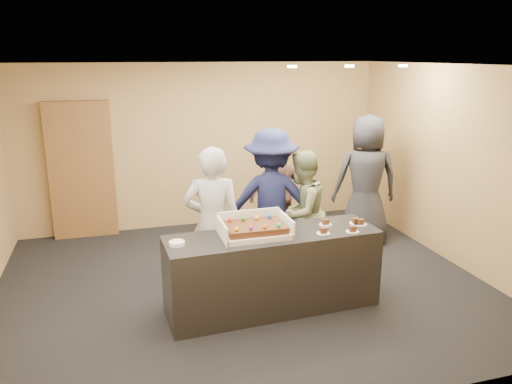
# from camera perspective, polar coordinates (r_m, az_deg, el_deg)

# --- Properties ---
(room) EXTENTS (6.04, 6.00, 2.70)m
(room) POSITION_cam_1_polar(r_m,az_deg,el_deg) (5.99, -1.62, 1.25)
(room) COLOR black
(room) RESTS_ON ground
(serving_counter) EXTENTS (2.43, 0.81, 0.90)m
(serving_counter) POSITION_cam_1_polar(r_m,az_deg,el_deg) (5.72, 1.91, -9.03)
(serving_counter) COLOR black
(serving_counter) RESTS_ON floor
(storage_cabinet) EXTENTS (0.98, 0.15, 2.15)m
(storage_cabinet) POSITION_cam_1_polar(r_m,az_deg,el_deg) (8.23, -19.31, 2.33)
(storage_cabinet) COLOR brown
(storage_cabinet) RESTS_ON floor
(cake_box) EXTENTS (0.75, 0.52, 0.22)m
(cake_box) POSITION_cam_1_polar(r_m,az_deg,el_deg) (5.50, -0.22, -4.45)
(cake_box) COLOR white
(cake_box) RESTS_ON serving_counter
(sheet_cake) EXTENTS (0.64, 0.44, 0.12)m
(sheet_cake) POSITION_cam_1_polar(r_m,az_deg,el_deg) (5.45, -0.15, -4.06)
(sheet_cake) COLOR #3F1B0E
(sheet_cake) RESTS_ON cake_box
(plate_stack) EXTENTS (0.16, 0.16, 0.04)m
(plate_stack) POSITION_cam_1_polar(r_m,az_deg,el_deg) (5.28, -9.03, -5.81)
(plate_stack) COLOR white
(plate_stack) RESTS_ON serving_counter
(slice_a) EXTENTS (0.15, 0.15, 0.07)m
(slice_a) POSITION_cam_1_polar(r_m,az_deg,el_deg) (5.59, 7.71, -4.50)
(slice_a) COLOR white
(slice_a) RESTS_ON serving_counter
(slice_b) EXTENTS (0.15, 0.15, 0.07)m
(slice_b) POSITION_cam_1_polar(r_m,az_deg,el_deg) (5.87, 7.95, -3.52)
(slice_b) COLOR white
(slice_b) RESTS_ON serving_counter
(slice_c) EXTENTS (0.15, 0.15, 0.07)m
(slice_c) POSITION_cam_1_polar(r_m,az_deg,el_deg) (5.70, 10.97, -4.27)
(slice_c) COLOR white
(slice_c) RESTS_ON serving_counter
(slice_d) EXTENTS (0.15, 0.15, 0.07)m
(slice_d) POSITION_cam_1_polar(r_m,az_deg,el_deg) (5.97, 11.31, -3.36)
(slice_d) COLOR white
(slice_d) RESTS_ON serving_counter
(slice_e) EXTENTS (0.15, 0.15, 0.07)m
(slice_e) POSITION_cam_1_polar(r_m,az_deg,el_deg) (5.95, 11.86, -3.46)
(slice_e) COLOR white
(slice_e) RESTS_ON serving_counter
(person_server_grey) EXTENTS (0.74, 0.56, 1.84)m
(person_server_grey) POSITION_cam_1_polar(r_m,az_deg,el_deg) (5.81, -4.97, -3.71)
(person_server_grey) COLOR #9E9EA3
(person_server_grey) RESTS_ON floor
(person_sage_man) EXTENTS (1.01, 0.98, 1.64)m
(person_sage_man) POSITION_cam_1_polar(r_m,az_deg,el_deg) (6.54, 5.19, -2.39)
(person_sage_man) COLOR gray
(person_sage_man) RESTS_ON floor
(person_navy_man) EXTENTS (1.37, 1.00, 1.91)m
(person_navy_man) POSITION_cam_1_polar(r_m,az_deg,el_deg) (6.57, 1.73, -1.04)
(person_navy_man) COLOR #171B42
(person_navy_man) RESTS_ON floor
(person_brown_extra) EXTENTS (0.99, 0.53, 1.60)m
(person_brown_extra) POSITION_cam_1_polar(r_m,az_deg,el_deg) (7.43, 2.64, -0.34)
(person_brown_extra) COLOR brown
(person_brown_extra) RESTS_ON floor
(person_dark_suit) EXTENTS (1.09, 0.84, 1.98)m
(person_dark_suit) POSITION_cam_1_polar(r_m,az_deg,el_deg) (7.70, 12.43, 1.37)
(person_dark_suit) COLOR #28292E
(person_dark_suit) RESTS_ON floor
(ceiling_spotlights) EXTENTS (1.72, 0.12, 0.03)m
(ceiling_spotlights) POSITION_cam_1_polar(r_m,az_deg,el_deg) (6.85, 10.63, 13.96)
(ceiling_spotlights) COLOR #FFEAC6
(ceiling_spotlights) RESTS_ON ceiling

